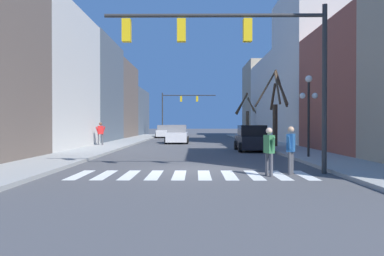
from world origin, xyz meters
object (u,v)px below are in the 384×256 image
at_px(traffic_signal_near, 241,47).
at_px(street_lamp_right_corner, 309,99).
at_px(pedestrian_waiting_at_curb, 100,132).
at_px(car_parked_right_far, 252,139).
at_px(car_parked_left_far, 177,135).
at_px(traffic_signal_far, 178,104).
at_px(car_parked_left_near, 164,132).
at_px(pedestrian_near_right_corner, 291,146).
at_px(street_tree_left_near, 246,115).
at_px(pedestrian_on_right_sidewalk, 269,147).
at_px(street_tree_right_far, 276,109).

xyz_separation_m(traffic_signal_near, street_lamp_right_corner, (4.17, 5.51, -1.58)).
bearing_deg(pedestrian_waiting_at_curb, car_parked_right_far, 133.78).
relative_size(car_parked_left_far, pedestrian_waiting_at_curb, 2.27).
xyz_separation_m(traffic_signal_far, car_parked_left_near, (-1.55, -7.44, -4.08)).
height_order(car_parked_left_far, pedestrian_near_right_corner, pedestrian_near_right_corner).
height_order(traffic_signal_far, pedestrian_near_right_corner, traffic_signal_far).
bearing_deg(street_tree_left_near, pedestrian_near_right_corner, -95.27).
bearing_deg(car_parked_left_near, pedestrian_near_right_corner, -168.10).
distance_m(car_parked_right_far, car_parked_left_near, 25.72).
bearing_deg(pedestrian_on_right_sidewalk, street_tree_right_far, 147.31).
relative_size(pedestrian_near_right_corner, pedestrian_waiting_at_curb, 0.97).
distance_m(car_parked_left_far, street_tree_right_far, 10.67).
bearing_deg(pedestrian_on_right_sidewalk, car_parked_right_far, 154.53).
height_order(traffic_signal_far, pedestrian_on_right_sidewalk, traffic_signal_far).
bearing_deg(pedestrian_waiting_at_curb, car_parked_left_near, -125.04).
xyz_separation_m(car_parked_left_far, street_tree_right_far, (7.77, -6.97, 2.18)).
height_order(car_parked_left_far, car_parked_right_far, car_parked_right_far).
height_order(pedestrian_near_right_corner, pedestrian_on_right_sidewalk, pedestrian_near_right_corner).
bearing_deg(car_parked_right_far, street_tree_left_near, -6.93).
height_order(car_parked_left_far, street_tree_right_far, street_tree_right_far).
height_order(car_parked_right_far, street_tree_right_far, street_tree_right_far).
relative_size(street_lamp_right_corner, car_parked_left_near, 0.92).
xyz_separation_m(street_lamp_right_corner, pedestrian_near_right_corner, (-2.38, -5.76, -2.09)).
xyz_separation_m(car_parked_left_far, pedestrian_waiting_at_curb, (-5.89, -5.29, 0.42)).
bearing_deg(pedestrian_waiting_at_curb, street_tree_right_far, 147.68).
xyz_separation_m(car_parked_right_far, street_tree_left_near, (2.99, 24.60, 2.16)).
bearing_deg(pedestrian_waiting_at_curb, traffic_signal_far, -125.60).
relative_size(pedestrian_on_right_sidewalk, street_tree_right_far, 0.30).
xyz_separation_m(pedestrian_on_right_sidewalk, pedestrian_waiting_at_curb, (-10.21, 16.64, 0.21)).
relative_size(traffic_signal_near, street_lamp_right_corner, 1.96).
distance_m(traffic_signal_far, pedestrian_on_right_sidewalk, 44.61).
bearing_deg(car_parked_left_near, street_tree_left_near, -89.15).
xyz_separation_m(street_lamp_right_corner, street_tree_right_far, (0.20, 8.79, -0.14)).
height_order(pedestrian_near_right_corner, pedestrian_waiting_at_curb, pedestrian_waiting_at_curb).
bearing_deg(car_parked_right_far, traffic_signal_far, 11.46).
distance_m(car_parked_left_far, car_parked_left_near, 14.97).
bearing_deg(traffic_signal_far, street_tree_left_near, -37.58).
relative_size(car_parked_right_far, pedestrian_waiting_at_curb, 2.28).
bearing_deg(pedestrian_on_right_sidewalk, car_parked_left_near, 170.79).
bearing_deg(street_tree_left_near, street_tree_right_far, -92.03).
height_order(traffic_signal_far, street_tree_right_far, traffic_signal_far).
bearing_deg(pedestrian_near_right_corner, car_parked_right_far, -153.74).
bearing_deg(traffic_signal_far, street_lamp_right_corner, -77.42).
relative_size(traffic_signal_near, car_parked_right_far, 1.99).
bearing_deg(pedestrian_near_right_corner, traffic_signal_near, -69.92).
height_order(car_parked_left_near, pedestrian_near_right_corner, pedestrian_near_right_corner).
xyz_separation_m(car_parked_right_far, pedestrian_on_right_sidewalk, (-1.25, -12.26, 0.21)).
bearing_deg(pedestrian_near_right_corner, street_lamp_right_corner, -174.44).
distance_m(street_lamp_right_corner, car_parked_left_far, 17.64).
relative_size(traffic_signal_far, car_parked_left_near, 1.82).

